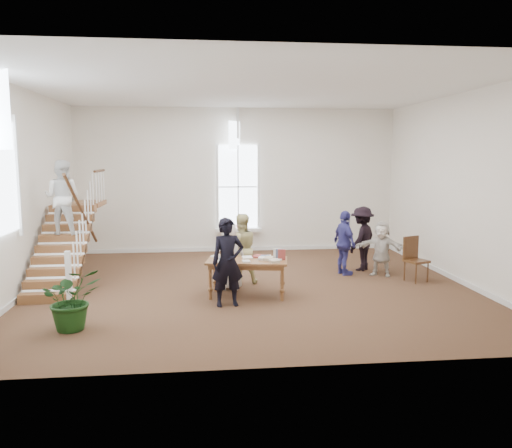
{
  "coord_description": "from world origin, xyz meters",
  "views": [
    {
      "loc": [
        -1.1,
        -11.24,
        3.01
      ],
      "look_at": [
        0.14,
        0.4,
        1.41
      ],
      "focal_mm": 35.0,
      "sensor_mm": 36.0,
      "label": 1
    }
  ],
  "objects": [
    {
      "name": "person_yellow",
      "position": [
        -0.23,
        0.33,
        0.84
      ],
      "size": [
        0.9,
        0.75,
        1.67
      ],
      "primitive_type": "imported",
      "rotation": [
        0.0,
        0.0,
        3.29
      ],
      "color": "#CCC07F",
      "rests_on": "ground"
    },
    {
      "name": "woman_cluster_b",
      "position": [
        3.06,
        1.39,
        0.85
      ],
      "size": [
        1.2,
        1.24,
        1.7
      ],
      "primitive_type": "imported",
      "rotation": [
        0.0,
        0.0,
        3.98
      ],
      "color": "black",
      "rests_on": "ground"
    },
    {
      "name": "police_officer",
      "position": [
        -0.63,
        -1.42,
        0.9
      ],
      "size": [
        0.71,
        0.52,
        1.8
      ],
      "primitive_type": "imported",
      "rotation": [
        0.0,
        0.0,
        0.15
      ],
      "color": "black",
      "rests_on": "ground"
    },
    {
      "name": "room_shell",
      "position": [
        -0.0,
        4.39,
        0.4
      ],
      "size": [
        10.49,
        10.0,
        10.0
      ],
      "color": "silver",
      "rests_on": "ground"
    },
    {
      "name": "library_table",
      "position": [
        -0.17,
        -0.77,
        0.72
      ],
      "size": [
        1.83,
        1.14,
        0.87
      ],
      "rotation": [
        0.0,
        0.0,
        -0.17
      ],
      "color": "brown",
      "rests_on": "ground"
    },
    {
      "name": "side_chair",
      "position": [
        3.97,
        0.15,
        0.61
      ],
      "size": [
        0.6,
        0.6,
        1.08
      ],
      "rotation": [
        0.0,
        0.0,
        0.36
      ],
      "color": "#3A1A0F",
      "rests_on": "ground"
    },
    {
      "name": "ground",
      "position": [
        0.0,
        0.0,
        0.0
      ],
      "size": [
        10.0,
        10.0,
        0.0
      ],
      "primitive_type": "plane",
      "color": "#4A2A1D",
      "rests_on": "ground"
    },
    {
      "name": "woman_cluster_c",
      "position": [
        3.36,
        0.74,
        0.7
      ],
      "size": [
        1.31,
        1.03,
        1.39
      ],
      "primitive_type": "imported",
      "rotation": [
        0.0,
        0.0,
        5.72
      ],
      "color": "silver",
      "rests_on": "ground"
    },
    {
      "name": "elderly_woman",
      "position": [
        -0.53,
        -0.17,
        0.76
      ],
      "size": [
        0.8,
        0.58,
        1.53
      ],
      "primitive_type": "imported",
      "rotation": [
        0.0,
        0.0,
        3.02
      ],
      "color": "beige",
      "rests_on": "ground"
    },
    {
      "name": "woman_cluster_a",
      "position": [
        2.46,
        0.94,
        0.82
      ],
      "size": [
        0.6,
        1.03,
        1.64
      ],
      "primitive_type": "imported",
      "rotation": [
        0.0,
        0.0,
        1.79
      ],
      "color": "#3B3989",
      "rests_on": "ground"
    },
    {
      "name": "floor_plant",
      "position": [
        -3.4,
        -2.54,
        0.55
      ],
      "size": [
        1.25,
        1.19,
        1.1
      ],
      "primitive_type": "imported",
      "rotation": [
        0.0,
        0.0,
        0.43
      ],
      "color": "#143611",
      "rests_on": "ground"
    },
    {
      "name": "staircase",
      "position": [
        -4.34,
        0.75,
        1.62
      ],
      "size": [
        1.1,
        4.1,
        2.92
      ],
      "color": "brown",
      "rests_on": "ground"
    }
  ]
}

